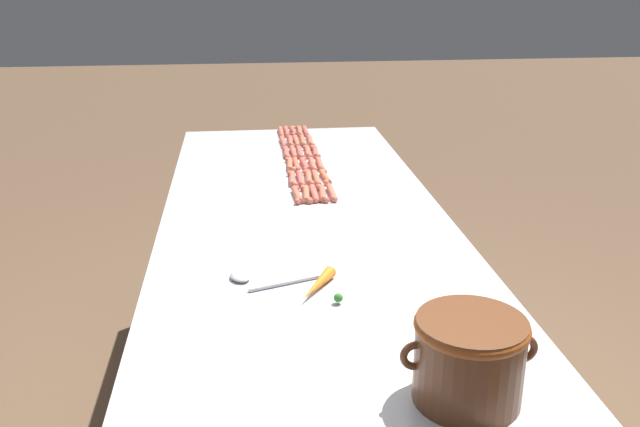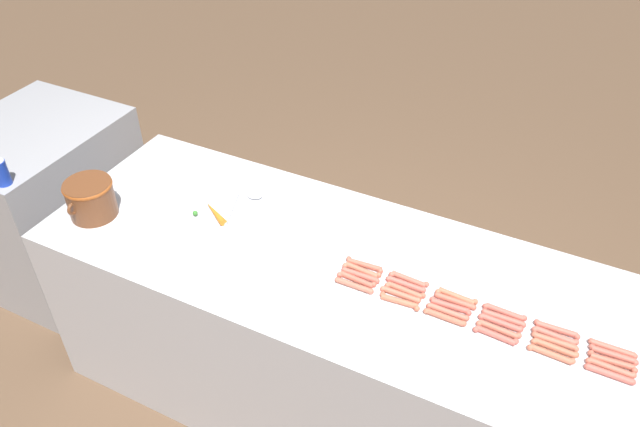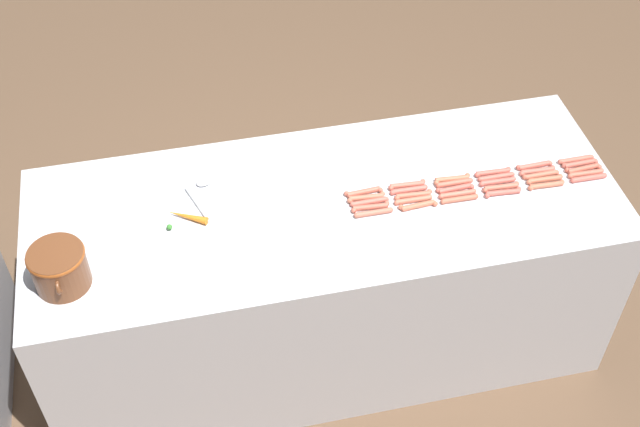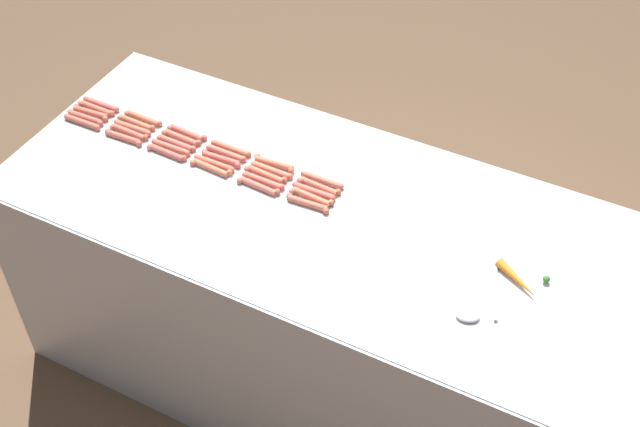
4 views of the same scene
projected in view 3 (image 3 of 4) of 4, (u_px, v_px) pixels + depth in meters
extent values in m
plane|color=brown|center=(324.00, 336.00, 3.99)|extent=(20.00, 20.00, 0.00)
cube|color=#BCBCC1|center=(325.00, 275.00, 3.66)|extent=(0.92, 2.41, 0.91)
cube|color=silver|center=(325.00, 202.00, 3.33)|extent=(0.90, 2.36, 0.00)
cylinder|color=#C95D4F|center=(589.00, 178.00, 3.41)|extent=(0.02, 0.14, 0.02)
sphere|color=#C95D4F|center=(604.00, 175.00, 3.42)|extent=(0.02, 0.02, 0.02)
sphere|color=#C95D4F|center=(573.00, 180.00, 3.40)|extent=(0.02, 0.02, 0.02)
cylinder|color=#C8664A|center=(546.00, 185.00, 3.38)|extent=(0.03, 0.14, 0.02)
sphere|color=#C8664A|center=(562.00, 182.00, 3.40)|extent=(0.02, 0.02, 0.02)
sphere|color=#C8664A|center=(531.00, 188.00, 3.37)|extent=(0.02, 0.02, 0.02)
cylinder|color=#C65A4C|center=(503.00, 192.00, 3.35)|extent=(0.03, 0.14, 0.02)
sphere|color=#C65A4C|center=(519.00, 189.00, 3.37)|extent=(0.02, 0.02, 0.02)
sphere|color=#C65A4C|center=(487.00, 196.00, 3.34)|extent=(0.02, 0.02, 0.02)
cylinder|color=#C16149|center=(460.00, 199.00, 3.33)|extent=(0.02, 0.14, 0.02)
sphere|color=#C16149|center=(476.00, 196.00, 3.34)|extent=(0.02, 0.02, 0.02)
sphere|color=#C16149|center=(443.00, 202.00, 3.32)|extent=(0.02, 0.02, 0.02)
cylinder|color=#CE6448|center=(418.00, 205.00, 3.30)|extent=(0.03, 0.14, 0.02)
sphere|color=#CE6448|center=(435.00, 204.00, 3.31)|extent=(0.02, 0.02, 0.02)
sphere|color=#CE6448|center=(401.00, 207.00, 3.30)|extent=(0.02, 0.02, 0.02)
cylinder|color=#C0654F|center=(374.00, 213.00, 3.27)|extent=(0.02, 0.14, 0.02)
sphere|color=#C0654F|center=(390.00, 210.00, 3.28)|extent=(0.02, 0.02, 0.02)
sphere|color=#C0654F|center=(357.00, 215.00, 3.26)|extent=(0.02, 0.02, 0.02)
cylinder|color=#C6644E|center=(586.00, 173.00, 3.43)|extent=(0.03, 0.14, 0.02)
sphere|color=#C6644E|center=(601.00, 171.00, 3.44)|extent=(0.02, 0.02, 0.02)
sphere|color=#C6644E|center=(570.00, 176.00, 3.42)|extent=(0.02, 0.02, 0.02)
cylinder|color=#C3674B|center=(545.00, 179.00, 3.41)|extent=(0.03, 0.14, 0.02)
sphere|color=#C3674B|center=(560.00, 177.00, 3.42)|extent=(0.02, 0.02, 0.02)
sphere|color=#C3674B|center=(529.00, 182.00, 3.40)|extent=(0.02, 0.02, 0.02)
cylinder|color=#C8634D|center=(501.00, 187.00, 3.38)|extent=(0.03, 0.14, 0.02)
sphere|color=#C8634D|center=(517.00, 184.00, 3.39)|extent=(0.02, 0.02, 0.02)
sphere|color=#C8634D|center=(485.00, 190.00, 3.36)|extent=(0.02, 0.02, 0.02)
cylinder|color=#C96450|center=(457.00, 194.00, 3.35)|extent=(0.02, 0.14, 0.02)
sphere|color=#C96450|center=(474.00, 191.00, 3.36)|extent=(0.02, 0.02, 0.02)
sphere|color=#C96450|center=(441.00, 197.00, 3.34)|extent=(0.02, 0.02, 0.02)
cylinder|color=#CA674F|center=(413.00, 200.00, 3.32)|extent=(0.02, 0.14, 0.02)
sphere|color=#CA674F|center=(430.00, 197.00, 3.33)|extent=(0.02, 0.02, 0.02)
sphere|color=#CA674F|center=(397.00, 203.00, 3.31)|extent=(0.02, 0.02, 0.02)
cylinder|color=#C85F4B|center=(370.00, 207.00, 3.30)|extent=(0.03, 0.14, 0.02)
sphere|color=#C85F4B|center=(387.00, 203.00, 3.31)|extent=(0.02, 0.02, 0.02)
sphere|color=#C85F4B|center=(354.00, 210.00, 3.28)|extent=(0.02, 0.02, 0.02)
cylinder|color=#C95F4A|center=(583.00, 169.00, 3.45)|extent=(0.03, 0.14, 0.02)
sphere|color=#C95F4A|center=(599.00, 167.00, 3.46)|extent=(0.02, 0.02, 0.02)
sphere|color=#C95F4A|center=(567.00, 170.00, 3.45)|extent=(0.02, 0.02, 0.02)
cylinder|color=#C1644C|center=(541.00, 175.00, 3.43)|extent=(0.02, 0.14, 0.02)
sphere|color=#C1644C|center=(556.00, 173.00, 3.44)|extent=(0.02, 0.02, 0.02)
sphere|color=#C1644C|center=(525.00, 177.00, 3.42)|extent=(0.02, 0.02, 0.02)
cylinder|color=#C65D50|center=(498.00, 181.00, 3.40)|extent=(0.03, 0.14, 0.02)
sphere|color=#C65D50|center=(513.00, 179.00, 3.41)|extent=(0.02, 0.02, 0.02)
sphere|color=#C65D50|center=(482.00, 184.00, 3.39)|extent=(0.02, 0.02, 0.02)
cylinder|color=#CC5A4C|center=(455.00, 189.00, 3.37)|extent=(0.03, 0.14, 0.02)
sphere|color=#CC5A4C|center=(472.00, 187.00, 3.38)|extent=(0.02, 0.02, 0.02)
sphere|color=#CC5A4C|center=(438.00, 190.00, 3.36)|extent=(0.02, 0.02, 0.02)
cylinder|color=#CB634B|center=(413.00, 195.00, 3.34)|extent=(0.03, 0.14, 0.02)
sphere|color=#CB634B|center=(429.00, 192.00, 3.36)|extent=(0.02, 0.02, 0.02)
sphere|color=#CB634B|center=(397.00, 198.00, 3.33)|extent=(0.02, 0.02, 0.02)
cylinder|color=#CD5D4E|center=(369.00, 202.00, 3.32)|extent=(0.02, 0.14, 0.02)
sphere|color=#CD5D4E|center=(386.00, 199.00, 3.33)|extent=(0.02, 0.02, 0.02)
sphere|color=#CD5D4E|center=(352.00, 204.00, 3.31)|extent=(0.02, 0.02, 0.02)
cylinder|color=#C15D4D|center=(580.00, 163.00, 3.47)|extent=(0.03, 0.14, 0.02)
sphere|color=#C15D4D|center=(595.00, 161.00, 3.48)|extent=(0.02, 0.02, 0.02)
sphere|color=#C15D4D|center=(564.00, 166.00, 3.47)|extent=(0.02, 0.02, 0.02)
cylinder|color=#BF604F|center=(537.00, 171.00, 3.44)|extent=(0.03, 0.14, 0.02)
sphere|color=#BF604F|center=(553.00, 168.00, 3.46)|extent=(0.02, 0.02, 0.02)
sphere|color=#BF604F|center=(522.00, 174.00, 3.43)|extent=(0.02, 0.02, 0.02)
cylinder|color=#C05E4E|center=(496.00, 177.00, 3.42)|extent=(0.02, 0.14, 0.02)
sphere|color=#C05E4E|center=(512.00, 175.00, 3.43)|extent=(0.02, 0.02, 0.02)
sphere|color=#C05E4E|center=(480.00, 179.00, 3.41)|extent=(0.02, 0.02, 0.02)
cylinder|color=#CB5E4A|center=(454.00, 183.00, 3.39)|extent=(0.02, 0.14, 0.02)
sphere|color=#CB5E4A|center=(471.00, 180.00, 3.40)|extent=(0.02, 0.02, 0.02)
sphere|color=#CB5E4A|center=(438.00, 185.00, 3.38)|extent=(0.02, 0.02, 0.02)
cylinder|color=#CC5E51|center=(409.00, 190.00, 3.36)|extent=(0.03, 0.14, 0.02)
sphere|color=#CC5E51|center=(425.00, 187.00, 3.38)|extent=(0.02, 0.02, 0.02)
sphere|color=#CC5E51|center=(393.00, 193.00, 3.35)|extent=(0.02, 0.02, 0.02)
cylinder|color=#C1664C|center=(366.00, 197.00, 3.33)|extent=(0.03, 0.14, 0.02)
sphere|color=#C1664C|center=(382.00, 194.00, 3.35)|extent=(0.02, 0.02, 0.02)
sphere|color=#C1664C|center=(350.00, 201.00, 3.32)|extent=(0.02, 0.02, 0.02)
cylinder|color=#C05F4D|center=(576.00, 159.00, 3.49)|extent=(0.02, 0.14, 0.02)
sphere|color=#C05F4D|center=(591.00, 157.00, 3.50)|extent=(0.02, 0.02, 0.02)
sphere|color=#C05F4D|center=(560.00, 162.00, 3.48)|extent=(0.02, 0.02, 0.02)
cylinder|color=#CC5E4E|center=(534.00, 165.00, 3.47)|extent=(0.03, 0.14, 0.02)
sphere|color=#CC5E4E|center=(550.00, 163.00, 3.47)|extent=(0.02, 0.02, 0.02)
sphere|color=#CC5E4E|center=(518.00, 167.00, 3.46)|extent=(0.02, 0.02, 0.02)
cylinder|color=#C85B4C|center=(493.00, 172.00, 3.44)|extent=(0.03, 0.14, 0.02)
sphere|color=#C85B4C|center=(508.00, 169.00, 3.45)|extent=(0.02, 0.02, 0.02)
sphere|color=#C85B4C|center=(477.00, 175.00, 3.43)|extent=(0.02, 0.02, 0.02)
cylinder|color=#C3674A|center=(452.00, 179.00, 3.41)|extent=(0.03, 0.14, 0.02)
sphere|color=#C3674A|center=(467.00, 176.00, 3.42)|extent=(0.02, 0.02, 0.02)
sphere|color=#C3674A|center=(436.00, 182.00, 3.40)|extent=(0.02, 0.02, 0.02)
cylinder|color=#C75F4D|center=(407.00, 185.00, 3.38)|extent=(0.03, 0.14, 0.02)
sphere|color=#C75F4D|center=(423.00, 182.00, 3.40)|extent=(0.02, 0.02, 0.02)
sphere|color=#C75F4D|center=(391.00, 188.00, 3.37)|extent=(0.02, 0.02, 0.02)
cylinder|color=#C65D48|center=(363.00, 192.00, 3.36)|extent=(0.03, 0.14, 0.02)
sphere|color=#C65D48|center=(380.00, 190.00, 3.36)|extent=(0.02, 0.02, 0.02)
sphere|color=#C65D48|center=(347.00, 194.00, 3.35)|extent=(0.02, 0.02, 0.02)
cylinder|color=brown|center=(60.00, 268.00, 2.98)|extent=(0.20, 0.20, 0.17)
torus|color=#9E4A1B|center=(55.00, 255.00, 2.93)|extent=(0.21, 0.21, 0.02)
torus|color=brown|center=(59.00, 287.00, 2.90)|extent=(0.06, 0.01, 0.06)
torus|color=brown|center=(59.00, 245.00, 3.04)|extent=(0.06, 0.01, 0.06)
cylinder|color=#B7B7BC|center=(197.00, 205.00, 3.31)|extent=(0.21, 0.08, 0.01)
ellipsoid|color=#B7B7BC|center=(204.00, 182.00, 3.40)|extent=(0.07, 0.08, 0.02)
cone|color=orange|center=(187.00, 216.00, 3.25)|extent=(0.11, 0.16, 0.03)
sphere|color=#387F2D|center=(169.00, 227.00, 3.21)|extent=(0.02, 0.02, 0.02)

